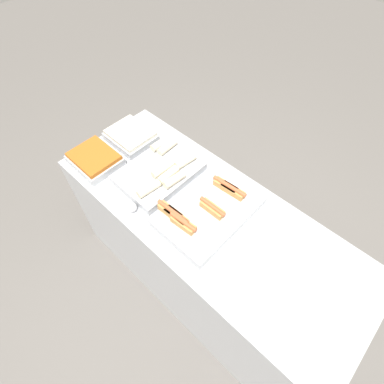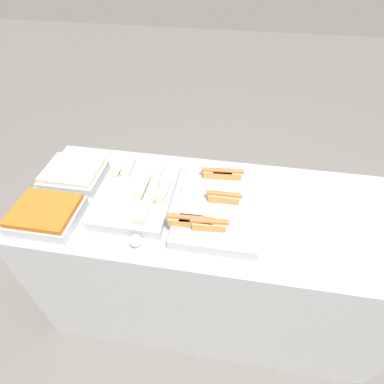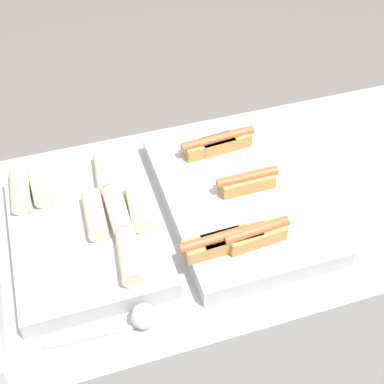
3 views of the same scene
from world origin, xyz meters
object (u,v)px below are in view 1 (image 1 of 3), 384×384
Objects in this scene: tray_wraps at (160,171)px; tray_side_back at (131,136)px; tray_side_front at (95,159)px; serving_spoon_near at (131,206)px; tray_hotdogs at (208,210)px.

tray_wraps is 0.36m from tray_side_back.
tray_side_back is (-0.35, 0.07, 0.00)m from tray_wraps.
tray_side_front is 1.00× the size of tray_side_back.
serving_spoon_near is (0.06, -0.27, -0.01)m from tray_wraps.
tray_hotdogs is 0.37m from tray_wraps.
serving_spoon_near is at bearing -9.37° from tray_side_front.
tray_wraps is at bearing -11.43° from tray_side_back.
tray_wraps is 0.28m from serving_spoon_near.
tray_side_back is 0.53m from serving_spoon_near.
tray_wraps is 1.60× the size of tray_side_front.
tray_side_front is (-0.72, -0.19, 0.00)m from tray_hotdogs.
serving_spoon_near is at bearing -140.71° from tray_hotdogs.
tray_side_front is 0.27m from tray_side_back.
tray_hotdogs is 1.17× the size of tray_wraps.
tray_hotdogs is at bearing 14.67° from tray_side_front.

